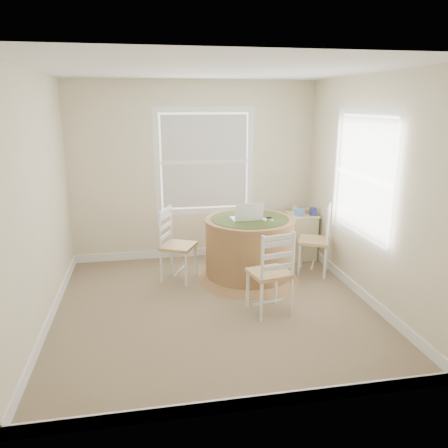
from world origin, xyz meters
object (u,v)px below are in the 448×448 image
object	(u,v)px
round_table	(249,247)
corner_chest	(301,235)
chair_left	(178,246)
laptop	(247,217)
chair_near	(270,273)
chair_right	(314,240)

from	to	relation	value
round_table	corner_chest	xyz separation A→B (m)	(0.98, 0.73, -0.12)
chair_left	laptop	bearing A→B (deg)	-76.18
chair_near	chair_right	bearing A→B (deg)	-143.53
chair_near	chair_right	size ratio (longest dim) A/B	1.00
chair_left	laptop	world-z (taller)	laptop
chair_near	corner_chest	bearing A→B (deg)	-131.60
round_table	chair_near	distance (m)	0.98
laptop	corner_chest	distance (m)	1.40
chair_near	chair_right	distance (m)	1.38
chair_left	corner_chest	world-z (taller)	chair_left
chair_right	laptop	xyz separation A→B (m)	(-0.97, -0.09, 0.39)
chair_left	chair_near	size ratio (longest dim) A/B	1.00
chair_near	chair_left	bearing A→B (deg)	-62.56
round_table	corner_chest	world-z (taller)	round_table
chair_near	round_table	bearing A→B (deg)	-101.99
round_table	chair_near	size ratio (longest dim) A/B	1.41
chair_right	laptop	bearing A→B (deg)	-58.13
round_table	laptop	world-z (taller)	laptop
round_table	chair_right	size ratio (longest dim) A/B	1.41
laptop	round_table	bearing A→B (deg)	-142.18
round_table	chair_right	xyz separation A→B (m)	(0.92, 0.05, 0.02)
round_table	chair_left	xyz separation A→B (m)	(-0.92, 0.14, 0.02)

